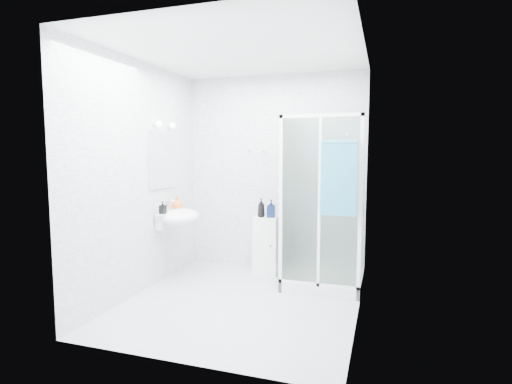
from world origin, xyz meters
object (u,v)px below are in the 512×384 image
(shower_enclosure, at_px, (316,249))
(storage_cabinet, at_px, (266,245))
(hand_towel, at_px, (339,176))
(soap_dispenser_black, at_px, (163,208))
(shampoo_bottle_b, at_px, (271,209))
(wall_basin, at_px, (178,217))
(soap_dispenser_orange, at_px, (177,203))
(shampoo_bottle_a, at_px, (261,208))

(shower_enclosure, height_order, storage_cabinet, shower_enclosure)
(hand_towel, relative_size, soap_dispenser_black, 5.32)
(storage_cabinet, height_order, hand_towel, hand_towel)
(hand_towel, bearing_deg, shampoo_bottle_b, 143.17)
(shower_enclosure, relative_size, hand_towel, 2.51)
(wall_basin, distance_m, hand_towel, 2.02)
(wall_basin, relative_size, soap_dispenser_black, 3.75)
(shampoo_bottle_b, relative_size, soap_dispenser_orange, 1.36)
(shower_enclosure, relative_size, wall_basin, 3.57)
(wall_basin, height_order, storage_cabinet, wall_basin)
(hand_towel, height_order, soap_dispenser_orange, hand_towel)
(hand_towel, xyz_separation_m, shampoo_bottle_b, (-0.93, 0.70, -0.48))
(soap_dispenser_black, bearing_deg, soap_dispenser_orange, 89.65)
(storage_cabinet, bearing_deg, wall_basin, -151.86)
(hand_towel, distance_m, shampoo_bottle_b, 1.26)
(shampoo_bottle_a, bearing_deg, soap_dispenser_black, -142.08)
(hand_towel, relative_size, shampoo_bottle_a, 3.23)
(soap_dispenser_black, bearing_deg, shampoo_bottle_a, 37.92)
(storage_cabinet, height_order, soap_dispenser_black, soap_dispenser_black)
(shower_enclosure, distance_m, wall_basin, 1.72)
(soap_dispenser_orange, bearing_deg, shower_enclosure, 5.26)
(wall_basin, xyz_separation_m, storage_cabinet, (0.95, 0.61, -0.42))
(shower_enclosure, height_order, shampoo_bottle_a, shower_enclosure)
(hand_towel, bearing_deg, soap_dispenser_black, -177.06)
(storage_cabinet, xyz_separation_m, hand_towel, (0.99, -0.69, 0.97))
(storage_cabinet, relative_size, shampoo_bottle_b, 3.26)
(shower_enclosure, xyz_separation_m, wall_basin, (-1.66, -0.32, 0.35))
(storage_cabinet, height_order, shampoo_bottle_b, shampoo_bottle_b)
(shampoo_bottle_a, bearing_deg, hand_towel, -32.20)
(shower_enclosure, distance_m, shampoo_bottle_b, 0.82)
(shower_enclosure, relative_size, soap_dispenser_black, 13.38)
(soap_dispenser_orange, bearing_deg, storage_cabinet, 23.44)
(shampoo_bottle_b, relative_size, soap_dispenser_black, 1.54)
(wall_basin, xyz_separation_m, shampoo_bottle_b, (1.01, 0.61, 0.07))
(hand_towel, height_order, shampoo_bottle_b, hand_towel)
(hand_towel, bearing_deg, soap_dispenser_orange, 173.30)
(hand_towel, xyz_separation_m, soap_dispenser_black, (-2.04, -0.10, -0.40))
(shampoo_bottle_b, bearing_deg, storage_cabinet, -177.51)
(wall_basin, height_order, shampoo_bottle_b, wall_basin)
(storage_cabinet, distance_m, soap_dispenser_orange, 1.28)
(shampoo_bottle_b, height_order, soap_dispenser_black, soap_dispenser_black)
(soap_dispenser_black, bearing_deg, wall_basin, 61.94)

